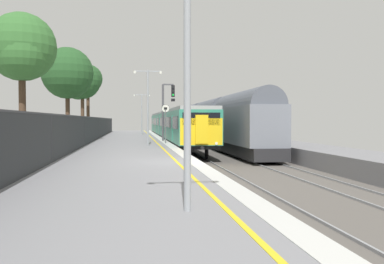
{
  "coord_description": "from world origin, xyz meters",
  "views": [
    {
      "loc": [
        -2.14,
        -17.84,
        1.74
      ],
      "look_at": [
        1.62,
        9.37,
        0.98
      ],
      "focal_mm": 39.89,
      "sensor_mm": 36.0,
      "label": 1
    }
  ],
  "objects_px": {
    "background_tree_back": "(22,49)",
    "background_tree_right": "(88,80)",
    "platform_lamp_mid": "(148,100)",
    "background_tree_left": "(68,74)",
    "signal_gantry": "(166,105)",
    "speed_limit_sign": "(166,119)",
    "freight_train_adjacent_track": "(212,121)",
    "commuter_train_at_platform": "(172,124)",
    "background_tree_centre": "(81,82)",
    "platform_lamp_far": "(142,110)",
    "platform_lamp_near": "(187,55)"
  },
  "relations": [
    {
      "from": "platform_lamp_mid",
      "to": "background_tree_centre",
      "type": "xyz_separation_m",
      "value": [
        -6.86,
        19.37,
        2.86
      ]
    },
    {
      "from": "platform_lamp_near",
      "to": "background_tree_right",
      "type": "relative_size",
      "value": 0.57
    },
    {
      "from": "commuter_train_at_platform",
      "to": "freight_train_adjacent_track",
      "type": "xyz_separation_m",
      "value": [
        4.0,
        -2.47,
        0.38
      ]
    },
    {
      "from": "commuter_train_at_platform",
      "to": "platform_lamp_far",
      "type": "relative_size",
      "value": 8.34
    },
    {
      "from": "signal_gantry",
      "to": "background_tree_centre",
      "type": "distance_m",
      "value": 16.26
    },
    {
      "from": "signal_gantry",
      "to": "background_tree_back",
      "type": "xyz_separation_m",
      "value": [
        -8.52,
        -12.63,
        2.42
      ]
    },
    {
      "from": "commuter_train_at_platform",
      "to": "background_tree_left",
      "type": "height_order",
      "value": "background_tree_left"
    },
    {
      "from": "speed_limit_sign",
      "to": "platform_lamp_far",
      "type": "relative_size",
      "value": 0.59
    },
    {
      "from": "background_tree_left",
      "to": "platform_lamp_mid",
      "type": "bearing_deg",
      "value": -46.99
    },
    {
      "from": "freight_train_adjacent_track",
      "to": "background_tree_left",
      "type": "xyz_separation_m",
      "value": [
        -13.68,
        -7.19,
        3.95
      ]
    },
    {
      "from": "freight_train_adjacent_track",
      "to": "platform_lamp_mid",
      "type": "relative_size",
      "value": 7.48
    },
    {
      "from": "platform_lamp_mid",
      "to": "background_tree_back",
      "type": "xyz_separation_m",
      "value": [
        -6.77,
        -6.73,
        2.3
      ]
    },
    {
      "from": "platform_lamp_mid",
      "to": "background_tree_centre",
      "type": "bearing_deg",
      "value": 109.49
    },
    {
      "from": "platform_lamp_mid",
      "to": "platform_lamp_far",
      "type": "distance_m",
      "value": 22.02
    },
    {
      "from": "background_tree_back",
      "to": "background_tree_right",
      "type": "bearing_deg",
      "value": 89.65
    },
    {
      "from": "commuter_train_at_platform",
      "to": "background_tree_right",
      "type": "height_order",
      "value": "background_tree_right"
    },
    {
      "from": "commuter_train_at_platform",
      "to": "background_tree_centre",
      "type": "height_order",
      "value": "background_tree_centre"
    },
    {
      "from": "commuter_train_at_platform",
      "to": "background_tree_left",
      "type": "distance_m",
      "value": 14.34
    },
    {
      "from": "background_tree_back",
      "to": "platform_lamp_mid",
      "type": "bearing_deg",
      "value": 44.82
    },
    {
      "from": "signal_gantry",
      "to": "speed_limit_sign",
      "type": "bearing_deg",
      "value": -95.2
    },
    {
      "from": "freight_train_adjacent_track",
      "to": "background_tree_back",
      "type": "distance_m",
      "value": 25.38
    },
    {
      "from": "background_tree_left",
      "to": "background_tree_centre",
      "type": "distance_m",
      "value": 12.46
    },
    {
      "from": "platform_lamp_mid",
      "to": "background_tree_left",
      "type": "xyz_separation_m",
      "value": [
        -6.46,
        6.92,
        2.46
      ]
    },
    {
      "from": "speed_limit_sign",
      "to": "platform_lamp_mid",
      "type": "bearing_deg",
      "value": -128.28
    },
    {
      "from": "signal_gantry",
      "to": "background_tree_back",
      "type": "bearing_deg",
      "value": -124.01
    },
    {
      "from": "speed_limit_sign",
      "to": "background_tree_centre",
      "type": "height_order",
      "value": "background_tree_centre"
    },
    {
      "from": "freight_train_adjacent_track",
      "to": "platform_lamp_near",
      "type": "relative_size",
      "value": 7.97
    },
    {
      "from": "freight_train_adjacent_track",
      "to": "speed_limit_sign",
      "type": "bearing_deg",
      "value": -115.3
    },
    {
      "from": "background_tree_right",
      "to": "background_tree_back",
      "type": "xyz_separation_m",
      "value": [
        -0.19,
        -30.85,
        -1.27
      ]
    },
    {
      "from": "speed_limit_sign",
      "to": "background_tree_right",
      "type": "height_order",
      "value": "background_tree_right"
    },
    {
      "from": "background_tree_centre",
      "to": "background_tree_right",
      "type": "relative_size",
      "value": 0.95
    },
    {
      "from": "platform_lamp_mid",
      "to": "background_tree_left",
      "type": "height_order",
      "value": "background_tree_left"
    },
    {
      "from": "commuter_train_at_platform",
      "to": "platform_lamp_mid",
      "type": "xyz_separation_m",
      "value": [
        -3.21,
        -16.58,
        1.87
      ]
    },
    {
      "from": "speed_limit_sign",
      "to": "platform_lamp_mid",
      "type": "distance_m",
      "value": 2.56
    },
    {
      "from": "signal_gantry",
      "to": "background_tree_back",
      "type": "relative_size",
      "value": 0.65
    },
    {
      "from": "commuter_train_at_platform",
      "to": "platform_lamp_mid",
      "type": "bearing_deg",
      "value": -100.97
    },
    {
      "from": "freight_train_adjacent_track",
      "to": "background_tree_right",
      "type": "bearing_deg",
      "value": 144.05
    },
    {
      "from": "platform_lamp_near",
      "to": "background_tree_centre",
      "type": "xyz_separation_m",
      "value": [
        -6.86,
        41.39,
        3.03
      ]
    },
    {
      "from": "background_tree_centre",
      "to": "background_tree_right",
      "type": "distance_m",
      "value": 4.81
    },
    {
      "from": "platform_lamp_mid",
      "to": "background_tree_centre",
      "type": "relative_size",
      "value": 0.64
    },
    {
      "from": "commuter_train_at_platform",
      "to": "background_tree_right",
      "type": "distance_m",
      "value": 13.5
    },
    {
      "from": "signal_gantry",
      "to": "background_tree_back",
      "type": "distance_m",
      "value": 15.42
    },
    {
      "from": "commuter_train_at_platform",
      "to": "background_tree_back",
      "type": "height_order",
      "value": "background_tree_back"
    },
    {
      "from": "background_tree_centre",
      "to": "background_tree_right",
      "type": "xyz_separation_m",
      "value": [
        0.27,
        4.75,
        0.7
      ]
    },
    {
      "from": "platform_lamp_near",
      "to": "freight_train_adjacent_track",
      "type": "bearing_deg",
      "value": 78.7
    },
    {
      "from": "signal_gantry",
      "to": "background_tree_left",
      "type": "distance_m",
      "value": 8.66
    },
    {
      "from": "freight_train_adjacent_track",
      "to": "signal_gantry",
      "type": "relative_size",
      "value": 8.2
    },
    {
      "from": "background_tree_back",
      "to": "speed_limit_sign",
      "type": "bearing_deg",
      "value": 46.11
    },
    {
      "from": "platform_lamp_near",
      "to": "background_tree_back",
      "type": "relative_size",
      "value": 0.67
    },
    {
      "from": "platform_lamp_far",
      "to": "freight_train_adjacent_track",
      "type": "bearing_deg",
      "value": -47.61
    }
  ]
}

